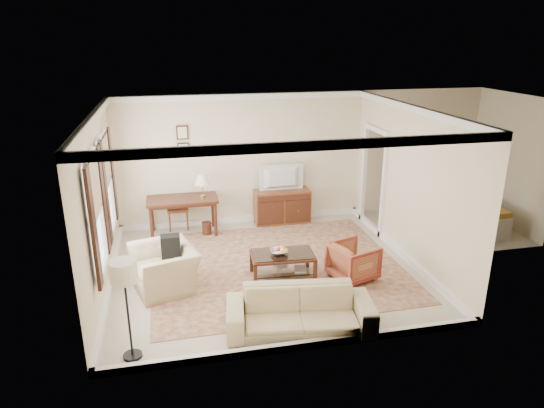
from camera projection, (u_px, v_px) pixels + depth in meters
name	position (u px, v px, depth m)	size (l,w,h in m)	color
room_shell	(264.00, 136.00, 8.08)	(5.51, 5.01, 2.91)	beige
annex_bedroom	(452.00, 212.00, 10.75)	(3.00, 2.70, 2.90)	beige
window_front	(96.00, 214.00, 7.20)	(0.12, 1.56, 1.80)	#CCB284
window_rear	(107.00, 184.00, 8.67)	(0.12, 1.56, 1.80)	#CCB284
doorway	(373.00, 181.00, 10.47)	(0.10, 1.12, 2.25)	white
rug	(276.00, 266.00, 9.01)	(4.53, 3.88, 0.01)	maroon
writing_desk	(182.00, 203.00, 10.26)	(1.48, 0.74, 0.81)	#452013
desk_chair	(178.00, 206.00, 10.62)	(0.45, 0.45, 1.05)	brown
desk_lamp	(202.00, 186.00, 10.23)	(0.32, 0.32, 0.50)	silver
framed_prints	(183.00, 141.00, 10.28)	(0.25, 0.04, 0.68)	#452013
sideboard	(282.00, 206.00, 11.00)	(1.25, 0.48, 0.77)	brown
tv	(282.00, 170.00, 10.70)	(0.95, 0.55, 0.12)	black
coffee_table	(283.00, 259.00, 8.48)	(1.13, 0.71, 0.47)	#452013
fruit_bowl	(279.00, 251.00, 8.41)	(0.42, 0.42, 0.10)	silver
book_a	(273.00, 265.00, 8.63)	(0.28, 0.04, 0.38)	brown
book_b	(294.00, 269.00, 8.51)	(0.28, 0.03, 0.38)	brown
striped_armchair	(353.00, 260.00, 8.44)	(0.71, 0.66, 0.73)	maroon
club_armchair	(164.00, 261.00, 8.10)	(1.12, 0.72, 0.97)	tan
backpack	(171.00, 245.00, 8.13)	(0.32, 0.22, 0.40)	black
sofa	(300.00, 304.00, 6.94)	(2.11, 0.62, 0.83)	tan
floor_lamp	(124.00, 279.00, 6.08)	(0.35, 0.35, 1.41)	black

